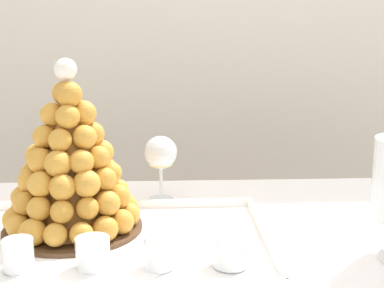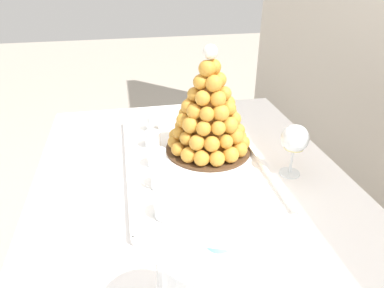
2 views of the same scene
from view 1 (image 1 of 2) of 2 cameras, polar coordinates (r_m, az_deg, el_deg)
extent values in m
cube|color=silver|center=(2.01, 1.25, 14.08)|extent=(4.80, 0.10, 2.50)
cube|color=brown|center=(0.99, 5.62, -11.99)|extent=(1.43, 0.83, 0.02)
cube|color=white|center=(0.98, 5.64, -11.37)|extent=(1.49, 0.89, 0.00)
cube|color=white|center=(1.45, 2.96, -10.42)|extent=(1.49, 0.01, 0.33)
cube|color=white|center=(0.99, -10.32, -10.93)|extent=(0.63, 0.39, 0.01)
cube|color=white|center=(1.17, -9.10, -6.66)|extent=(0.63, 0.01, 0.02)
cube|color=white|center=(0.99, 8.11, -10.03)|extent=(0.01, 0.39, 0.02)
cylinder|color=white|center=(0.99, -10.33, -10.72)|extent=(0.36, 0.36, 0.00)
cylinder|color=#4C331E|center=(1.06, -13.04, -9.05)|extent=(0.27, 0.27, 0.01)
cone|color=#B27429|center=(1.01, -13.42, -1.42)|extent=(0.18, 0.18, 0.28)
sphere|color=gold|center=(1.03, -7.11, -7.78)|extent=(0.05, 0.05, 0.05)
sphere|color=gold|center=(1.07, -7.44, -6.82)|extent=(0.05, 0.05, 0.05)
sphere|color=gold|center=(1.11, -8.66, -6.25)|extent=(0.05, 0.05, 0.05)
sphere|color=gold|center=(1.14, -10.51, -5.87)|extent=(0.05, 0.05, 0.05)
sphere|color=gold|center=(1.15, -12.71, -5.91)|extent=(0.05, 0.05, 0.05)
sphere|color=gold|center=(1.14, -14.96, -6.00)|extent=(0.05, 0.05, 0.05)
sphere|color=gold|center=(1.12, -16.97, -6.51)|extent=(0.04, 0.04, 0.04)
sphere|color=gold|center=(1.09, -18.44, -7.04)|extent=(0.04, 0.04, 0.04)
sphere|color=gold|center=(1.05, -19.09, -7.96)|extent=(0.05, 0.05, 0.05)
sphere|color=gold|center=(1.01, -18.74, -8.66)|extent=(0.05, 0.05, 0.05)
sphere|color=gold|center=(0.97, -17.30, -9.37)|extent=(0.05, 0.05, 0.05)
sphere|color=gold|center=(0.95, -14.96, -9.74)|extent=(0.04, 0.04, 0.04)
sphere|color=gold|center=(0.94, -12.20, -9.77)|extent=(0.04, 0.04, 0.04)
sphere|color=gold|center=(0.96, -9.64, -9.36)|extent=(0.05, 0.05, 0.05)
sphere|color=gold|center=(0.99, -7.85, -8.56)|extent=(0.05, 0.05, 0.05)
sphere|color=gold|center=(1.05, -8.21, -5.02)|extent=(0.04, 0.04, 0.04)
sphere|color=gold|center=(1.09, -9.33, -4.39)|extent=(0.05, 0.05, 0.05)
sphere|color=gold|center=(1.11, -11.21, -4.13)|extent=(0.04, 0.04, 0.04)
sphere|color=gold|center=(1.12, -13.45, -4.23)|extent=(0.04, 0.04, 0.04)
sphere|color=gold|center=(1.11, -15.64, -4.47)|extent=(0.05, 0.05, 0.05)
sphere|color=gold|center=(1.08, -17.39, -4.98)|extent=(0.04, 0.04, 0.04)
sphere|color=gold|center=(1.04, -18.31, -5.67)|extent=(0.05, 0.05, 0.05)
sphere|color=gold|center=(1.00, -18.10, -6.29)|extent=(0.04, 0.04, 0.04)
sphere|color=gold|center=(0.97, -16.67, -6.95)|extent=(0.04, 0.04, 0.04)
sphere|color=gold|center=(0.95, -14.28, -7.33)|extent=(0.04, 0.04, 0.04)
sphere|color=gold|center=(0.95, -11.59, -7.10)|extent=(0.04, 0.04, 0.04)
sphere|color=gold|center=(0.97, -9.36, -6.52)|extent=(0.05, 0.05, 0.05)
sphere|color=gold|center=(1.01, -8.18, -5.80)|extent=(0.05, 0.05, 0.05)
sphere|color=gold|center=(1.06, -9.72, -2.75)|extent=(0.05, 0.05, 0.05)
sphere|color=gold|center=(1.09, -11.45, -2.34)|extent=(0.05, 0.05, 0.05)
sphere|color=gold|center=(1.10, -13.68, -2.42)|extent=(0.05, 0.05, 0.05)
sphere|color=gold|center=(1.08, -15.81, -2.75)|extent=(0.04, 0.04, 0.04)
sphere|color=gold|center=(1.05, -17.28, -3.13)|extent=(0.05, 0.05, 0.05)
sphere|color=gold|center=(1.01, -17.56, -3.97)|extent=(0.05, 0.05, 0.05)
sphere|color=gold|center=(0.97, -16.47, -4.30)|extent=(0.05, 0.05, 0.05)
sphere|color=gold|center=(0.95, -14.22, -4.66)|extent=(0.05, 0.05, 0.05)
sphere|color=gold|center=(0.95, -11.63, -4.34)|extent=(0.05, 0.05, 0.05)
sphere|color=gold|center=(0.98, -9.67, -3.85)|extent=(0.04, 0.04, 0.04)
sphere|color=gold|center=(1.02, -9.01, -3.16)|extent=(0.04, 0.04, 0.04)
sphere|color=gold|center=(1.06, -11.30, -0.53)|extent=(0.04, 0.04, 0.04)
sphere|color=gold|center=(1.07, -13.41, -0.46)|extent=(0.05, 0.05, 0.05)
sphere|color=gold|center=(1.06, -15.53, -0.71)|extent=(0.04, 0.04, 0.04)
sphere|color=gold|center=(1.03, -16.76, -1.29)|extent=(0.05, 0.05, 0.05)
sphere|color=gold|center=(0.99, -16.49, -1.80)|extent=(0.05, 0.05, 0.05)
sphere|color=gold|center=(0.96, -14.68, -2.13)|extent=(0.05, 0.05, 0.05)
sphere|color=gold|center=(0.96, -12.20, -1.97)|extent=(0.05, 0.05, 0.05)
sphere|color=gold|center=(0.98, -10.38, -1.49)|extent=(0.04, 0.04, 0.04)
sphere|color=gold|center=(1.02, -10.08, -0.91)|extent=(0.05, 0.05, 0.05)
sphere|color=gold|center=(1.05, -12.69, 1.49)|extent=(0.04, 0.04, 0.04)
sphere|color=gold|center=(1.04, -15.11, 1.20)|extent=(0.04, 0.04, 0.04)
sphere|color=gold|center=(1.00, -16.07, 0.79)|extent=(0.04, 0.04, 0.04)
sphere|color=gold|center=(0.96, -14.46, 0.40)|extent=(0.04, 0.04, 0.04)
sphere|color=gold|center=(0.97, -11.86, 0.76)|extent=(0.05, 0.05, 0.05)
sphere|color=gold|center=(1.01, -11.04, 1.09)|extent=(0.05, 0.05, 0.05)
sphere|color=gold|center=(1.03, -13.64, 3.46)|extent=(0.05, 0.05, 0.05)
sphere|color=gold|center=(1.00, -15.30, 3.19)|extent=(0.04, 0.04, 0.04)
sphere|color=gold|center=(0.97, -13.66, 2.97)|extent=(0.05, 0.05, 0.05)
sphere|color=gold|center=(1.00, -12.00, 3.36)|extent=(0.05, 0.05, 0.05)
sphere|color=gold|center=(1.00, -14.01, 5.50)|extent=(0.05, 0.05, 0.05)
sphere|color=gold|center=(0.98, -13.51, 5.39)|extent=(0.05, 0.05, 0.05)
sphere|color=white|center=(0.99, -13.89, 8.07)|extent=(0.04, 0.04, 0.04)
cylinder|color=silver|center=(0.91, -18.78, -11.54)|extent=(0.05, 0.05, 0.05)
cylinder|color=brown|center=(0.91, -18.72, -12.38)|extent=(0.05, 0.05, 0.02)
cylinder|color=#8C603D|center=(0.90, -18.80, -11.30)|extent=(0.05, 0.05, 0.02)
sphere|color=brown|center=(0.90, -18.98, -10.56)|extent=(0.01, 0.01, 0.01)
cylinder|color=silver|center=(0.88, -10.98, -11.80)|extent=(0.06, 0.06, 0.05)
cylinder|color=brown|center=(0.89, -10.94, -12.66)|extent=(0.05, 0.05, 0.02)
cylinder|color=#8C603D|center=(0.88, -10.99, -11.55)|extent=(0.05, 0.05, 0.02)
sphere|color=brown|center=(0.87, -10.64, -11.00)|extent=(0.02, 0.02, 0.02)
cylinder|color=silver|center=(0.87, -3.67, -11.83)|extent=(0.05, 0.05, 0.06)
cylinder|color=brown|center=(0.87, -3.66, -12.76)|extent=(0.05, 0.05, 0.02)
cylinder|color=#8C603D|center=(0.86, -3.67, -11.56)|extent=(0.05, 0.05, 0.02)
sphere|color=brown|center=(0.86, -3.33, -10.84)|extent=(0.01, 0.01, 0.01)
cylinder|color=silver|center=(0.88, 4.32, -11.85)|extent=(0.06, 0.06, 0.05)
cylinder|color=#F4EAC6|center=(0.88, 4.30, -12.66)|extent=(0.05, 0.05, 0.02)
cylinder|color=white|center=(0.87, 4.32, -11.62)|extent=(0.05, 0.05, 0.01)
sphere|color=brown|center=(0.87, 4.81, -10.89)|extent=(0.02, 0.02, 0.02)
cylinder|color=silver|center=(1.23, -3.44, -6.13)|extent=(0.06, 0.06, 0.00)
cylinder|color=silver|center=(1.22, -3.47, -4.31)|extent=(0.01, 0.01, 0.08)
sphere|color=silver|center=(1.20, -3.51, -0.94)|extent=(0.08, 0.08, 0.08)
cylinder|color=#EAE08C|center=(1.21, -3.50, -1.70)|extent=(0.06, 0.06, 0.03)
camera|label=2|loc=(1.06, 45.66, 18.19)|focal=32.47mm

